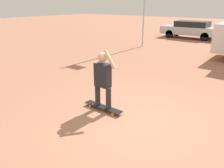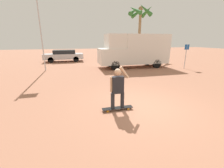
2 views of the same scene
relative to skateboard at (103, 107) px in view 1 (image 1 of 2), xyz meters
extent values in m
plane|color=#A36B51|center=(0.98, 0.06, -0.08)|extent=(80.00, 80.00, 0.00)
cube|color=black|center=(0.00, 0.00, 0.01)|extent=(1.15, 0.22, 0.02)
cylinder|color=orange|center=(-0.39, -0.09, -0.04)|extent=(0.08, 0.03, 0.08)
cylinder|color=orange|center=(-0.39, 0.09, -0.04)|extent=(0.08, 0.03, 0.08)
cylinder|color=orange|center=(0.39, -0.09, -0.04)|extent=(0.08, 0.03, 0.08)
cylinder|color=orange|center=(0.39, 0.09, -0.04)|extent=(0.08, 0.03, 0.08)
cylinder|color=#28282D|center=(-0.18, 0.00, 0.31)|extent=(0.14, 0.14, 0.58)
cylinder|color=#28282D|center=(0.18, 0.00, 0.31)|extent=(0.14, 0.14, 0.58)
cube|color=#232328|center=(0.00, 0.00, 0.90)|extent=(0.41, 0.22, 0.60)
sphere|color=tan|center=(0.00, 0.00, 1.36)|extent=(0.24, 0.24, 0.24)
cylinder|color=tan|center=(-0.23, 0.00, 0.93)|extent=(0.09, 0.09, 0.54)
cylinder|color=tan|center=(0.23, 0.00, 1.33)|extent=(0.35, 0.09, 0.45)
cylinder|color=black|center=(-3.89, 13.22, 0.24)|extent=(0.64, 0.22, 0.64)
cylinder|color=black|center=(-3.89, 14.78, 0.24)|extent=(0.64, 0.22, 0.64)
cylinder|color=black|center=(-1.12, 13.22, 0.24)|extent=(0.64, 0.22, 0.64)
cylinder|color=black|center=(-1.12, 14.78, 0.24)|extent=(0.64, 0.22, 0.64)
cube|color=#BCBCC1|center=(-2.51, 14.00, 0.54)|extent=(4.47, 1.78, 0.60)
cube|color=black|center=(-2.39, 14.00, 1.05)|extent=(2.46, 1.56, 0.43)
camera|label=1|loc=(3.35, -4.00, 2.60)|focal=35.00mm
camera|label=2|loc=(-1.47, -4.84, 2.43)|focal=24.00mm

